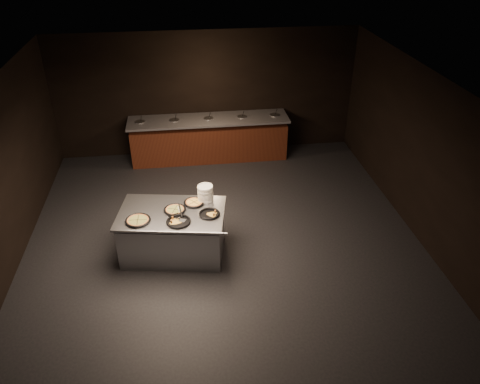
{
  "coord_description": "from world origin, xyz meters",
  "views": [
    {
      "loc": [
        -0.6,
        -6.51,
        5.14
      ],
      "look_at": [
        0.3,
        0.3,
        0.97
      ],
      "focal_mm": 35.0,
      "sensor_mm": 36.0,
      "label": 1
    }
  ],
  "objects_px": {
    "serving_counter": "(173,233)",
    "pan_veggie_whole": "(138,220)",
    "plate_stack": "(205,193)",
    "pan_cheese_whole": "(175,210)"
  },
  "relations": [
    {
      "from": "serving_counter",
      "to": "plate_stack",
      "type": "distance_m",
      "value": 0.88
    },
    {
      "from": "serving_counter",
      "to": "pan_veggie_whole",
      "type": "xyz_separation_m",
      "value": [
        -0.53,
        -0.19,
        0.45
      ]
    },
    {
      "from": "serving_counter",
      "to": "pan_cheese_whole",
      "type": "distance_m",
      "value": 0.46
    },
    {
      "from": "pan_veggie_whole",
      "to": "pan_cheese_whole",
      "type": "height_order",
      "value": "same"
    },
    {
      "from": "serving_counter",
      "to": "pan_veggie_whole",
      "type": "height_order",
      "value": "pan_veggie_whole"
    },
    {
      "from": "serving_counter",
      "to": "plate_stack",
      "type": "bearing_deg",
      "value": 36.3
    },
    {
      "from": "plate_stack",
      "to": "pan_veggie_whole",
      "type": "relative_size",
      "value": 0.69
    },
    {
      "from": "pan_veggie_whole",
      "to": "serving_counter",
      "type": "bearing_deg",
      "value": 19.91
    },
    {
      "from": "serving_counter",
      "to": "pan_veggie_whole",
      "type": "bearing_deg",
      "value": -150.26
    },
    {
      "from": "serving_counter",
      "to": "pan_veggie_whole",
      "type": "distance_m",
      "value": 0.73
    }
  ]
}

